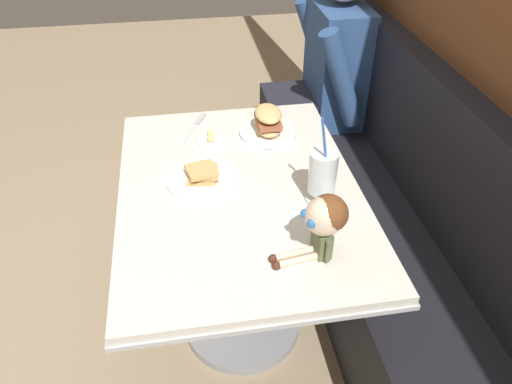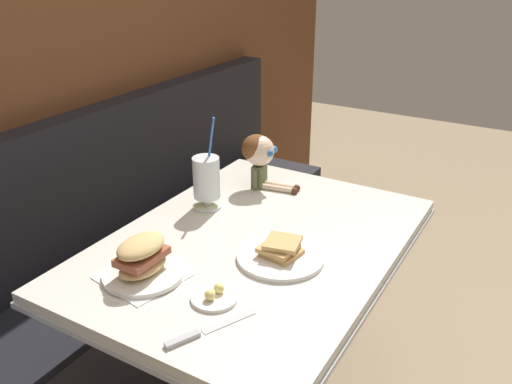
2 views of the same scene
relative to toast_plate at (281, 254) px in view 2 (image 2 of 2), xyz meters
The scene contains 9 objects.
wood_panel_wall 1.08m from the toast_plate, 86.85° to the left, with size 4.40×0.08×2.40m, color brown.
booth_bench 0.86m from the toast_plate, 85.83° to the left, with size 2.60×0.48×1.00m.
diner_table 0.25m from the toast_plate, 65.27° to the left, with size 1.11×0.81×0.74m.
toast_plate is the anchor object (origin of this frame).
milkshake_glass 0.41m from the toast_plate, 65.89° to the left, with size 0.10×0.10×0.32m.
sandwich_plate 0.38m from the toast_plate, 133.82° to the left, with size 0.23×0.23×0.12m.
butter_saucer 0.26m from the toast_plate, 168.36° to the left, with size 0.12×0.12×0.04m.
butter_knife 0.39m from the toast_plate, behind, with size 0.22×0.12×0.01m.
seated_doll 0.52m from the toast_plate, 37.04° to the left, with size 0.13×0.23×0.20m.
Camera 2 is at (-1.22, -0.54, 1.55)m, focal length 37.94 mm.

